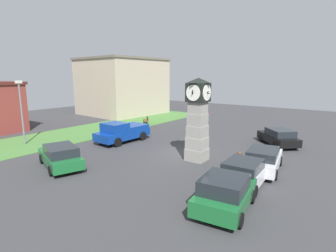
# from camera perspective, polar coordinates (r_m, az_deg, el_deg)

# --- Properties ---
(ground_plane) EXTENTS (70.93, 70.93, 0.00)m
(ground_plane) POSITION_cam_1_polar(r_m,az_deg,el_deg) (20.35, 3.68, -6.13)
(ground_plane) COLOR #38383A
(clock_tower) EXTENTS (1.73, 1.72, 5.82)m
(clock_tower) POSITION_cam_1_polar(r_m,az_deg,el_deg) (18.37, 6.46, 1.40)
(clock_tower) COLOR gray
(clock_tower) RESTS_ON ground_plane
(bollard_near_tower) EXTENTS (0.28, 0.28, 1.16)m
(bollard_near_tower) POSITION_cam_1_polar(r_m,az_deg,el_deg) (17.82, 19.97, -7.29)
(bollard_near_tower) COLOR maroon
(bollard_near_tower) RESTS_ON ground_plane
(bollard_mid_row) EXTENTS (0.32, 0.32, 1.18)m
(bollard_mid_row) POSITION_cam_1_polar(r_m,az_deg,el_deg) (17.61, 15.21, -7.19)
(bollard_mid_row) COLOR brown
(bollard_mid_row) RESTS_ON ground_plane
(car_navy_sedan) EXTENTS (4.06, 2.49, 1.61)m
(car_navy_sedan) POSITION_cam_1_polar(r_m,az_deg,el_deg) (12.32, 12.32, -14.04)
(car_navy_sedan) COLOR #19602D
(car_navy_sedan) RESTS_ON ground_plane
(car_near_tower) EXTENTS (4.01, 2.16, 1.47)m
(car_near_tower) POSITION_cam_1_polar(r_m,az_deg,el_deg) (15.10, 16.24, -9.69)
(car_near_tower) COLOR silver
(car_near_tower) RESTS_ON ground_plane
(car_by_building) EXTENTS (4.71, 2.50, 1.47)m
(car_by_building) POSITION_cam_1_polar(r_m,az_deg,el_deg) (17.79, 20.03, -6.77)
(car_by_building) COLOR silver
(car_by_building) RESTS_ON ground_plane
(car_far_lot) EXTENTS (4.29, 4.19, 1.47)m
(car_far_lot) POSITION_cam_1_polar(r_m,az_deg,el_deg) (24.54, 22.91, -2.20)
(car_far_lot) COLOR black
(car_far_lot) RESTS_ON ground_plane
(car_silver_hatch) EXTENTS (3.18, 4.91, 1.49)m
(car_silver_hatch) POSITION_cam_1_polar(r_m,az_deg,el_deg) (18.73, -22.38, -6.03)
(car_silver_hatch) COLOR #19602D
(car_silver_hatch) RESTS_ON ground_plane
(pickup_truck) EXTENTS (5.12, 2.51, 1.85)m
(pickup_truck) POSITION_cam_1_polar(r_m,az_deg,el_deg) (24.22, -9.90, -1.22)
(pickup_truck) COLOR navy
(pickup_truck) RESTS_ON ground_plane
(bench) EXTENTS (1.48, 1.53, 0.90)m
(bench) POSITION_cam_1_polar(r_m,az_deg,el_deg) (32.91, -4.75, 1.38)
(bench) COLOR brown
(bench) RESTS_ON ground_plane
(pedestrian_near_bench) EXTENTS (0.43, 0.46, 1.69)m
(pedestrian_near_bench) POSITION_cam_1_polar(r_m,az_deg,el_deg) (33.98, 8.50, 2.35)
(pedestrian_near_bench) COLOR #338C4C
(pedestrian_near_bench) RESTS_ON ground_plane
(street_lamp_near_road) EXTENTS (0.50, 0.24, 5.56)m
(street_lamp_near_road) POSITION_cam_1_polar(r_m,az_deg,el_deg) (25.74, -29.32, 3.51)
(street_lamp_near_road) COLOR slate
(street_lamp_near_road) RESTS_ON ground_plane
(storefront_low_left) EXTENTS (11.87, 11.32, 8.58)m
(storefront_low_left) POSITION_cam_1_polar(r_m,az_deg,el_deg) (42.36, -9.90, 8.52)
(storefront_low_left) COLOR #B7A88E
(storefront_low_left) RESTS_ON ground_plane
(grass_verge_far) EXTENTS (42.56, 6.96, 0.04)m
(grass_verge_far) POSITION_cam_1_polar(r_m,az_deg,el_deg) (28.35, -21.03, -1.91)
(grass_verge_far) COLOR #477A38
(grass_verge_far) RESTS_ON ground_plane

